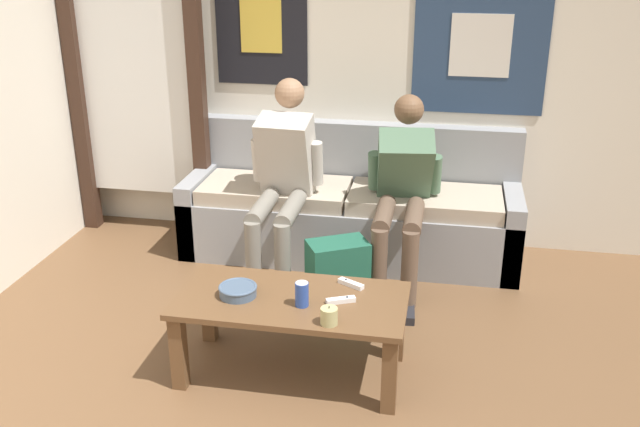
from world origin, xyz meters
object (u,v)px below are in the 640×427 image
object	(u,v)px
person_seated_adult	(283,175)
game_controller_near_left	(351,284)
pillar_candle	(329,316)
drink_can_blue	(302,294)
coffee_table	(291,311)
backpack	(338,277)
person_seated_teen	(402,186)
couch	(351,212)
game_controller_near_right	(341,300)
ceramic_bowl	(238,290)

from	to	relation	value
person_seated_adult	game_controller_near_left	size ratio (longest dim) A/B	8.68
person_seated_adult	pillar_candle	world-z (taller)	person_seated_adult
pillar_candle	drink_can_blue	distance (m)	0.22
person_seated_adult	game_controller_near_left	distance (m)	1.14
coffee_table	backpack	xyz separation A→B (m)	(0.12, 0.70, -0.15)
coffee_table	person_seated_teen	xyz separation A→B (m)	(0.45, 1.18, 0.28)
couch	backpack	xyz separation A→B (m)	(0.04, -0.80, -0.09)
person_seated_adult	drink_can_blue	size ratio (longest dim) A/B	9.98
backpack	pillar_candle	xyz separation A→B (m)	(0.10, -0.91, 0.27)
coffee_table	person_seated_adult	size ratio (longest dim) A/B	0.92
backpack	game_controller_near_left	world-z (taller)	game_controller_near_left
person_seated_teen	coffee_table	bearing A→B (deg)	-110.71
person_seated_teen	game_controller_near_right	xyz separation A→B (m)	(-0.20, -1.18, -0.19)
pillar_candle	couch	bearing A→B (deg)	94.97
person_seated_adult	ceramic_bowl	world-z (taller)	person_seated_adult
person_seated_adult	drink_can_blue	world-z (taller)	person_seated_adult
person_seated_teen	backpack	xyz separation A→B (m)	(-0.32, -0.48, -0.43)
coffee_table	game_controller_near_left	world-z (taller)	game_controller_near_left
person_seated_adult	backpack	size ratio (longest dim) A/B	2.89
ceramic_bowl	game_controller_near_right	xyz separation A→B (m)	(0.51, 0.03, -0.02)
pillar_candle	coffee_table	bearing A→B (deg)	137.11
couch	ceramic_bowl	distance (m)	1.57
drink_can_blue	game_controller_near_left	bearing A→B (deg)	50.28
coffee_table	game_controller_near_right	size ratio (longest dim) A/B	7.85
pillar_candle	game_controller_near_left	size ratio (longest dim) A/B	0.66
pillar_candle	game_controller_near_left	bearing A→B (deg)	83.44
game_controller_near_left	ceramic_bowl	bearing A→B (deg)	-159.01
game_controller_near_right	drink_can_blue	bearing A→B (deg)	-160.24
pillar_candle	drink_can_blue	bearing A→B (deg)	137.46
person_seated_adult	game_controller_near_left	xyz separation A→B (m)	(0.58, -0.95, -0.23)
game_controller_near_right	couch	bearing A→B (deg)	96.46
backpack	game_controller_near_left	xyz separation A→B (m)	(0.15, -0.52, 0.24)
person_seated_teen	drink_can_blue	world-z (taller)	person_seated_teen
person_seated_adult	game_controller_near_right	world-z (taller)	person_seated_adult
couch	ceramic_bowl	xyz separation A→B (m)	(-0.34, -1.52, 0.16)
person_seated_teen	game_controller_near_left	bearing A→B (deg)	-99.89
backpack	game_controller_near_left	size ratio (longest dim) A/B	3.00
game_controller_near_left	drink_can_blue	bearing A→B (deg)	-129.72
ceramic_bowl	game_controller_near_right	distance (m)	0.51
person_seated_teen	game_controller_near_left	size ratio (longest dim) A/B	7.96
couch	person_seated_adult	bearing A→B (deg)	-136.59
coffee_table	person_seated_adult	xyz separation A→B (m)	(-0.31, 1.13, 0.32)
person_seated_teen	game_controller_near_right	distance (m)	1.21
person_seated_adult	ceramic_bowl	xyz separation A→B (m)	(0.04, -1.16, -0.21)
person_seated_teen	pillar_candle	bearing A→B (deg)	-98.96
drink_can_blue	ceramic_bowl	bearing A→B (deg)	173.28
couch	backpack	bearing A→B (deg)	-86.81
ceramic_bowl	pillar_candle	world-z (taller)	pillar_candle
game_controller_near_left	game_controller_near_right	size ratio (longest dim) A/B	0.98
person_seated_adult	ceramic_bowl	distance (m)	1.18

